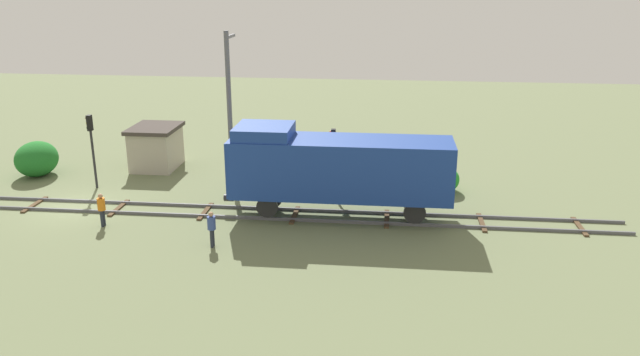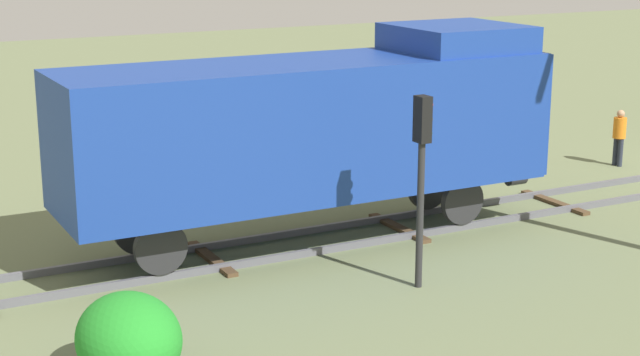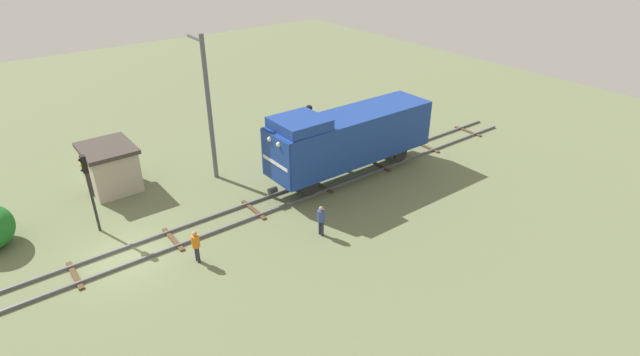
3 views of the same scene
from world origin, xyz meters
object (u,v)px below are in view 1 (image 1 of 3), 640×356
traffic_signal_near (91,138)px  worker_by_signal (212,226)px  locomotive (337,166)px  relay_hut (156,147)px  traffic_signal_mid (333,149)px  catenary_mast (230,105)px  worker_near_track (102,207)px

traffic_signal_near → worker_by_signal: traffic_signal_near is taller
locomotive → relay_hut: bearing=-121.4°
locomotive → traffic_signal_mid: locomotive is taller
traffic_signal_mid → worker_by_signal: (7.60, -4.86, -1.69)m
traffic_signal_mid → catenary_mast: catenary_mast is taller
locomotive → worker_by_signal: 7.04m
traffic_signal_near → traffic_signal_mid: traffic_signal_near is taller
worker_near_track → traffic_signal_near: bearing=-132.0°
locomotive → catenary_mast: 8.60m
locomotive → relay_hut: size_ratio=3.31×
catenary_mast → relay_hut: size_ratio=2.55×
traffic_signal_near → relay_hut: traffic_signal_near is taller
relay_hut → catenary_mast: bearing=66.4°
traffic_signal_mid → catenary_mast: 6.72m
worker_near_track → relay_hut: (-9.90, -0.86, 0.40)m
traffic_signal_near → worker_by_signal: 11.85m
worker_by_signal → catenary_mast: catenary_mast is taller
traffic_signal_mid → worker_near_track: size_ratio=2.26×
relay_hut → traffic_signal_mid: bearing=70.8°
relay_hut → traffic_signal_near: bearing=-26.2°
locomotive → traffic_signal_mid: (-3.40, -0.50, -0.09)m
catenary_mast → relay_hut: catenary_mast is taller
worker_by_signal → relay_hut: (-11.70, -6.92, 0.40)m
locomotive → worker_near_track: (2.40, -11.42, -1.78)m
worker_by_signal → relay_hut: 13.60m
traffic_signal_near → relay_hut: 5.06m
traffic_signal_mid → relay_hut: traffic_signal_mid is taller
traffic_signal_near → worker_near_track: bearing=28.0°
traffic_signal_near → worker_by_signal: (7.40, 9.04, -2.02)m
traffic_signal_near → worker_near_track: size_ratio=2.55×
worker_near_track → worker_by_signal: same height
worker_by_signal → traffic_signal_near: bearing=-157.8°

